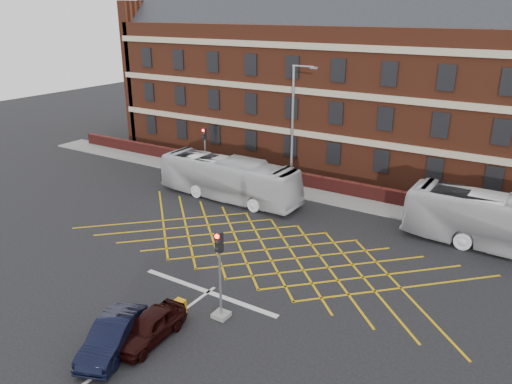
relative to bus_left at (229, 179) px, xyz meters
The scene contains 15 objects.
ground 10.29m from the bus_left, 49.34° to the right, with size 120.00×120.00×0.00m, color black.
victorian_building 17.05m from the bus_left, 64.30° to the left, with size 51.00×12.17×20.40m.
boundary_wall 8.54m from the bus_left, 38.56° to the left, with size 56.00×0.50×1.10m, color #501715.
far_pavement 8.03m from the bus_left, 32.88° to the left, with size 60.00×3.00×0.12m, color slate.
box_junction_hatching 8.89m from the bus_left, 40.78° to the right, with size 11.50×0.12×0.02m, color #CC990C.
stop_line 13.12m from the bus_left, 59.42° to the right, with size 8.00×0.30×0.02m, color silver.
centre_line 18.98m from the bus_left, 69.49° to the right, with size 0.15×14.00×0.02m, color silver.
bus_left is the anchor object (origin of this frame).
car_navy 17.93m from the bus_left, 70.29° to the right, with size 1.43×4.10×1.35m, color black.
car_maroon 17.01m from the bus_left, 66.27° to the right, with size 1.51×3.74×1.28m, color black.
traffic_light_near 15.14m from the bus_left, 56.24° to the right, with size 0.70×0.70×4.27m.
traffic_light_far 4.99m from the bus_left, 147.82° to the left, with size 0.70×0.70×4.27m.
street_lamp 4.96m from the bus_left, 27.52° to the left, with size 2.25×1.00×9.72m.
direction_signs 6.69m from the bus_left, 150.85° to the left, with size 1.10×0.16×2.20m.
utility_cabinet 15.17m from the bus_left, 63.32° to the right, with size 0.50×0.36×0.83m, color #DB9E0C.
Camera 1 is at (13.53, -20.46, 13.29)m, focal length 35.00 mm.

